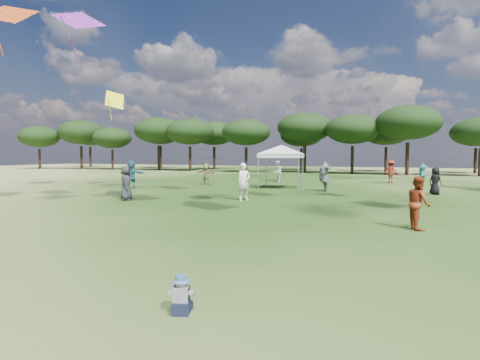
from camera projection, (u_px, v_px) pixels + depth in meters
name	position (u px, v px, depth m)	size (l,w,h in m)	color
tree_line	(399.00, 127.00, 46.57)	(108.78, 17.63, 7.77)	black
tent_left	(281.00, 147.00, 26.66)	(5.54, 5.54, 3.21)	gray
toddler	(182.00, 296.00, 5.81)	(0.42, 0.46, 0.57)	black
festival_crowd	(336.00, 177.00, 25.08)	(29.22, 23.59, 1.90)	#55565B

